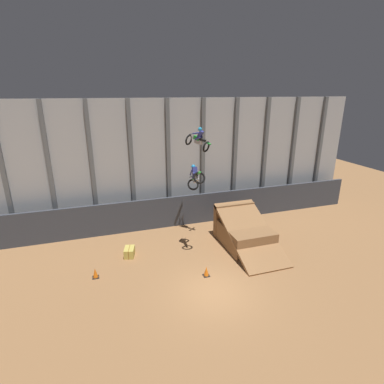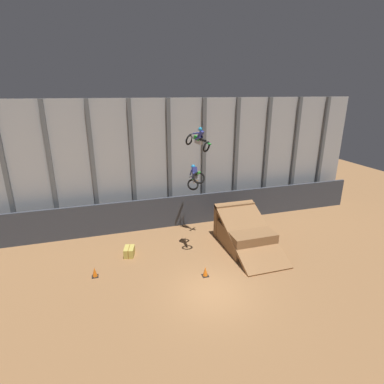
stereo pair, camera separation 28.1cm
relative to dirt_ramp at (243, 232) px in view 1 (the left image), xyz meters
name	(u,v)px [view 1 (the left image)]	position (x,y,z in m)	size (l,w,h in m)	color
ground_plane	(214,292)	(-3.84, -4.35, -0.85)	(60.00, 60.00, 0.00)	#996B42
arena_back_wall	(168,162)	(-3.84, 5.44, 3.89)	(32.00, 0.40, 9.48)	#ADB2B7
lower_barrier	(173,212)	(-3.84, 4.14, 0.34)	(31.36, 0.20, 2.38)	#383D47
dirt_ramp	(243,232)	(0.00, 0.00, 0.00)	(2.95, 5.54, 2.52)	olive
rider_bike_left_air	(196,178)	(-3.46, -0.07, 4.16)	(0.74, 1.69, 1.67)	black
rider_bike_right_air	(198,140)	(-2.61, 1.94, 6.07)	(1.58, 1.74, 1.61)	black
traffic_cone_near_ramp	(95,273)	(-9.71, -1.11, -0.57)	(0.36, 0.36, 0.58)	black
traffic_cone_arena_edge	(206,271)	(-3.73, -2.86, -0.57)	(0.36, 0.36, 0.58)	black
hay_bale_trackside	(129,252)	(-7.61, 0.65, -0.57)	(0.80, 1.02, 0.57)	#CCB751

